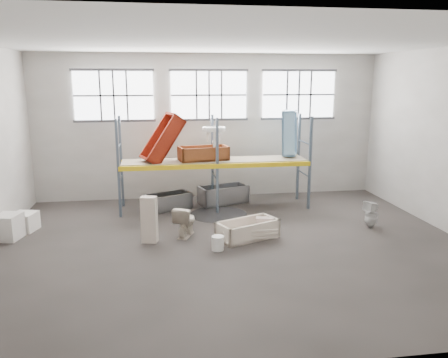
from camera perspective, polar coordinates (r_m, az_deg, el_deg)
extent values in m
cube|color=#4A433F|center=(11.52, 1.13, -8.68)|extent=(12.00, 10.00, 0.10)
cube|color=silver|center=(10.77, 1.26, 17.49)|extent=(12.00, 10.00, 0.10)
cube|color=#A19C94|center=(15.82, -1.94, 6.68)|extent=(12.00, 0.10, 5.00)
cube|color=#9C9790|center=(6.05, 9.38, -3.24)|extent=(12.00, 0.10, 5.00)
cube|color=white|center=(15.59, -13.89, 10.29)|extent=(2.60, 0.04, 1.60)
cube|color=white|center=(15.63, -1.93, 10.65)|extent=(2.60, 0.04, 1.60)
cube|color=white|center=(16.32, 9.50, 10.58)|extent=(2.60, 0.04, 1.60)
cube|color=slate|center=(13.78, -13.33, 1.25)|extent=(0.08, 0.08, 3.00)
cube|color=slate|center=(14.96, -12.98, 2.15)|extent=(0.08, 0.08, 3.00)
cube|color=slate|center=(13.85, -0.87, 1.66)|extent=(0.08, 0.08, 3.00)
cube|color=slate|center=(15.02, -1.49, 2.52)|extent=(0.08, 0.08, 3.00)
cube|color=slate|center=(14.56, 10.92, 1.96)|extent=(0.08, 0.08, 3.00)
cube|color=slate|center=(15.67, 9.47, 2.77)|extent=(0.08, 0.08, 3.00)
cube|color=yellow|center=(13.85, -0.87, 1.66)|extent=(6.00, 0.10, 0.14)
cube|color=yellow|center=(15.02, -1.49, 2.52)|extent=(6.00, 0.10, 0.14)
cube|color=gray|center=(14.42, -1.19, 2.42)|extent=(5.90, 1.10, 0.03)
cylinder|color=black|center=(14.03, -0.74, -4.52)|extent=(1.80, 1.80, 0.00)
cube|color=beige|center=(12.15, 5.22, -5.93)|extent=(0.51, 0.33, 0.44)
imported|color=#F3D5CE|center=(12.06, 2.72, -6.64)|extent=(0.65, 0.65, 0.17)
imported|color=beige|center=(12.07, -4.96, -5.36)|extent=(0.76, 0.94, 0.84)
cube|color=beige|center=(11.68, -9.51, -5.13)|extent=(0.44, 0.34, 1.22)
imported|color=silver|center=(13.39, 18.28, -4.29)|extent=(0.45, 0.44, 0.78)
imported|color=white|center=(14.01, -1.27, 4.25)|extent=(0.74, 0.58, 0.64)
cylinder|color=white|center=(11.14, -0.79, -8.18)|extent=(0.35, 0.35, 0.36)
cube|color=white|center=(13.18, -26.17, -5.48)|extent=(0.91, 0.82, 0.67)
cube|color=white|center=(13.68, -24.11, -4.99)|extent=(0.75, 0.75, 0.51)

